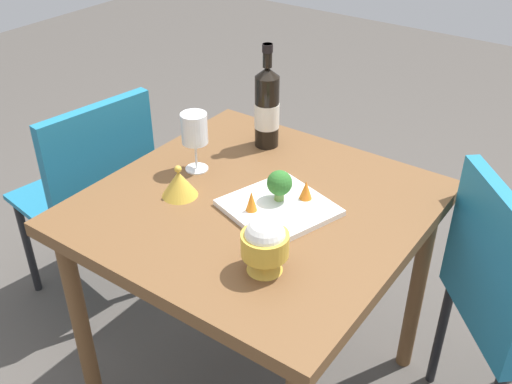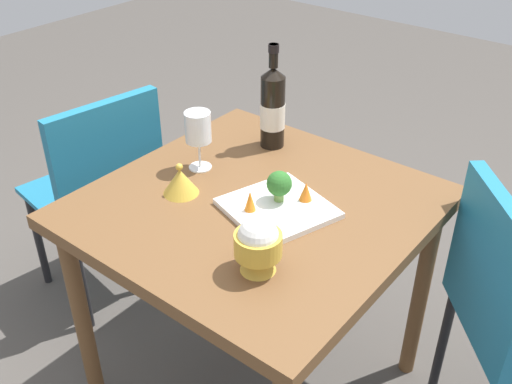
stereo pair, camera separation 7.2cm
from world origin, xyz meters
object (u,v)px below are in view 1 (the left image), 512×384
rice_bowl (265,244)px  wine_bottle (267,107)px  wine_glass (194,130)px  broccoli_floret (280,184)px  carrot_garnish_right (251,201)px  serving_plate (280,207)px  rice_bowl_lid (179,183)px  chair_near_window (94,186)px  carrot_garnish_left (306,190)px  chair_by_wall (507,294)px

rice_bowl → wine_bottle: bearing=-145.8°
wine_glass → broccoli_floret: wine_glass is taller
wine_bottle → rice_bowl: 0.61m
carrot_garnish_right → rice_bowl: bearing=43.7°
wine_bottle → serving_plate: bearing=40.0°
broccoli_floret → rice_bowl_lid: bearing=-64.2°
rice_bowl_lid → wine_glass: bearing=-158.2°
wine_glass → broccoli_floret: size_ratio=2.09×
wine_glass → rice_bowl: (0.26, 0.42, -0.05)m
broccoli_floret → carrot_garnish_right: size_ratio=1.49×
wine_glass → chair_near_window: bearing=-84.6°
rice_bowl → carrot_garnish_right: bearing=-136.3°
wine_glass → rice_bowl: 0.50m
rice_bowl → carrot_garnish_left: size_ratio=2.71×
rice_bowl → serving_plate: bearing=-154.4°
chair_by_wall → serving_plate: chair_by_wall is taller
carrot_garnish_right → broccoli_floret: bearing=160.0°
chair_by_wall → carrot_garnish_left: bearing=-111.1°
rice_bowl → carrot_garnish_right: (-0.16, -0.15, -0.03)m
wine_bottle → wine_glass: bearing=-18.0°
chair_near_window → carrot_garnish_right: bearing=-86.1°
wine_glass → carrot_garnish_right: wine_glass is taller
serving_plate → wine_glass: bearing=-96.2°
chair_near_window → wine_bottle: size_ratio=2.59×
wine_glass → broccoli_floret: 0.31m
chair_near_window → rice_bowl_lid: chair_near_window is taller
wine_bottle → rice_bowl: wine_bottle is taller
chair_by_wall → wine_glass: size_ratio=4.75×
serving_plate → chair_by_wall: bearing=114.8°
chair_by_wall → rice_bowl_lid: (0.36, -0.83, 0.24)m
wine_glass → rice_bowl_lid: wine_glass is taller
rice_bowl → carrot_garnish_left: rice_bowl is taller
rice_bowl_lid → broccoli_floret: broccoli_floret is taller
rice_bowl → chair_near_window: bearing=-104.1°
chair_by_wall → broccoli_floret: (0.24, -0.58, 0.26)m
chair_near_window → wine_glass: 0.55m
carrot_garnish_left → chair_near_window: bearing=-84.8°
rice_bowl → rice_bowl_lid: size_ratio=1.42×
wine_glass → carrot_garnish_left: size_ratio=3.42×
rice_bowl_lid → broccoli_floret: 0.28m
rice_bowl → broccoli_floret: size_ratio=1.65×
chair_near_window → rice_bowl: bearing=-95.6°
serving_plate → chair_near_window: bearing=-89.4°
carrot_garnish_left → carrot_garnish_right: bearing=-33.2°
wine_bottle → carrot_garnish_left: 0.36m
chair_by_wall → wine_glass: bearing=-117.1°
wine_glass → broccoli_floret: (0.02, 0.30, -0.06)m
chair_near_window → rice_bowl_lid: bearing=-92.1°
wine_bottle → chair_near_window: bearing=-61.1°
serving_plate → broccoli_floret: broccoli_floret is taller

